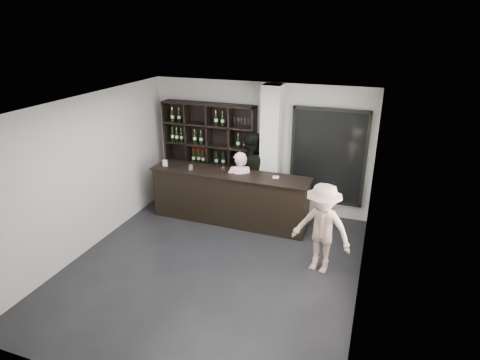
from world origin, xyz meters
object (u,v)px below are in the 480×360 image
at_px(tasting_counter, 229,197).
at_px(taster_pink, 240,187).
at_px(wine_shelf, 210,154).
at_px(customer, 322,229).
at_px(taster_black, 250,172).

bearing_deg(tasting_counter, taster_pink, 27.20).
relative_size(wine_shelf, customer, 1.46).
xyz_separation_m(wine_shelf, taster_pink, (1.00, -0.72, -0.40)).
distance_m(wine_shelf, tasting_counter, 1.30).
height_order(taster_black, customer, taster_black).
bearing_deg(wine_shelf, tasting_counter, -45.53).
bearing_deg(taster_black, taster_pink, 77.49).
relative_size(taster_black, customer, 1.15).
distance_m(wine_shelf, taster_black, 1.09).
relative_size(tasting_counter, taster_pink, 2.16).
bearing_deg(tasting_counter, taster_black, 69.60).
bearing_deg(taster_black, wine_shelf, -16.24).
distance_m(taster_pink, customer, 2.34).
distance_m(tasting_counter, taster_black, 0.79).
relative_size(wine_shelf, tasting_counter, 0.70).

